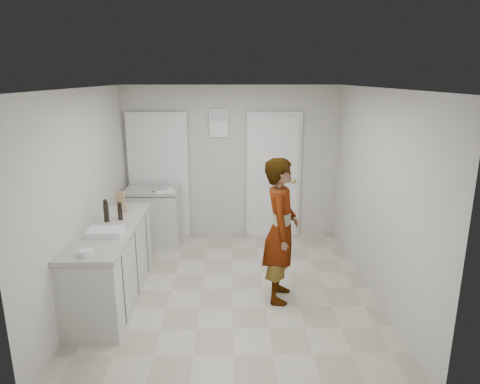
{
  "coord_description": "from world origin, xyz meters",
  "views": [
    {
      "loc": [
        -0.02,
        -4.94,
        2.63
      ],
      "look_at": [
        0.11,
        0.4,
        1.18
      ],
      "focal_mm": 32.0,
      "sensor_mm": 36.0,
      "label": 1
    }
  ],
  "objects_px": {
    "cake_mix_box": "(120,198)",
    "spice_jar": "(126,208)",
    "oil_cruet_b": "(106,211)",
    "oil_cruet_a": "(120,211)",
    "person": "(281,231)",
    "egg_bowl": "(86,253)",
    "baking_dish": "(106,232)"
  },
  "relations": [
    {
      "from": "spice_jar",
      "to": "oil_cruet_b",
      "type": "distance_m",
      "value": 0.43
    },
    {
      "from": "person",
      "to": "spice_jar",
      "type": "xyz_separation_m",
      "value": [
        -1.95,
        0.61,
        0.1
      ]
    },
    {
      "from": "cake_mix_box",
      "to": "oil_cruet_b",
      "type": "relative_size",
      "value": 0.65
    },
    {
      "from": "oil_cruet_a",
      "to": "oil_cruet_b",
      "type": "relative_size",
      "value": 0.82
    },
    {
      "from": "cake_mix_box",
      "to": "baking_dish",
      "type": "distance_m",
      "value": 1.16
    },
    {
      "from": "person",
      "to": "egg_bowl",
      "type": "xyz_separation_m",
      "value": [
        -2.02,
        -0.79,
        0.08
      ]
    },
    {
      "from": "egg_bowl",
      "to": "baking_dish",
      "type": "bearing_deg",
      "value": 85.99
    },
    {
      "from": "oil_cruet_a",
      "to": "oil_cruet_b",
      "type": "distance_m",
      "value": 0.17
    },
    {
      "from": "egg_bowl",
      "to": "oil_cruet_a",
      "type": "bearing_deg",
      "value": 86.07
    },
    {
      "from": "oil_cruet_a",
      "to": "baking_dish",
      "type": "xyz_separation_m",
      "value": [
        -0.04,
        -0.53,
        -0.08
      ]
    },
    {
      "from": "spice_jar",
      "to": "baking_dish",
      "type": "distance_m",
      "value": 0.85
    },
    {
      "from": "spice_jar",
      "to": "egg_bowl",
      "type": "distance_m",
      "value": 1.4
    },
    {
      "from": "baking_dish",
      "to": "egg_bowl",
      "type": "distance_m",
      "value": 0.55
    },
    {
      "from": "spice_jar",
      "to": "oil_cruet_b",
      "type": "height_order",
      "value": "oil_cruet_b"
    },
    {
      "from": "spice_jar",
      "to": "baking_dish",
      "type": "height_order",
      "value": "spice_jar"
    },
    {
      "from": "person",
      "to": "spice_jar",
      "type": "height_order",
      "value": "person"
    },
    {
      "from": "person",
      "to": "egg_bowl",
      "type": "distance_m",
      "value": 2.17
    },
    {
      "from": "egg_bowl",
      "to": "person",
      "type": "bearing_deg",
      "value": 21.36
    },
    {
      "from": "person",
      "to": "spice_jar",
      "type": "relative_size",
      "value": 19.55
    },
    {
      "from": "spice_jar",
      "to": "egg_bowl",
      "type": "height_order",
      "value": "spice_jar"
    },
    {
      "from": "oil_cruet_b",
      "to": "baking_dish",
      "type": "relative_size",
      "value": 0.73
    },
    {
      "from": "oil_cruet_b",
      "to": "baking_dish",
      "type": "height_order",
      "value": "oil_cruet_b"
    },
    {
      "from": "person",
      "to": "baking_dish",
      "type": "xyz_separation_m",
      "value": [
        -1.98,
        -0.24,
        0.08
      ]
    },
    {
      "from": "oil_cruet_b",
      "to": "oil_cruet_a",
      "type": "bearing_deg",
      "value": 25.14
    },
    {
      "from": "spice_jar",
      "to": "cake_mix_box",
      "type": "bearing_deg",
      "value": 116.77
    },
    {
      "from": "oil_cruet_b",
      "to": "spice_jar",
      "type": "bearing_deg",
      "value": 69.6
    },
    {
      "from": "person",
      "to": "oil_cruet_a",
      "type": "relative_size",
      "value": 7.47
    },
    {
      "from": "person",
      "to": "spice_jar",
      "type": "distance_m",
      "value": 2.04
    },
    {
      "from": "cake_mix_box",
      "to": "oil_cruet_b",
      "type": "height_order",
      "value": "oil_cruet_b"
    },
    {
      "from": "cake_mix_box",
      "to": "spice_jar",
      "type": "bearing_deg",
      "value": -54.84
    },
    {
      "from": "oil_cruet_a",
      "to": "egg_bowl",
      "type": "bearing_deg",
      "value": -93.93
    },
    {
      "from": "person",
      "to": "oil_cruet_a",
      "type": "bearing_deg",
      "value": 91.2
    }
  ]
}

